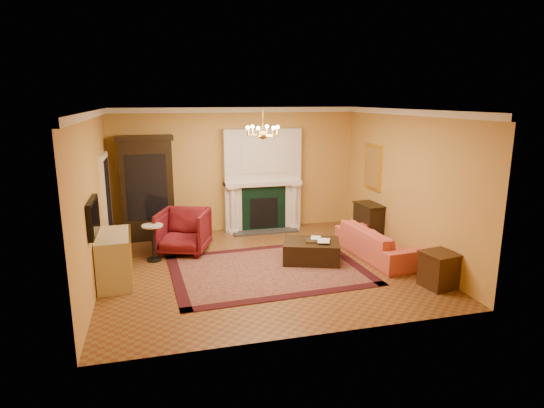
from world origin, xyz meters
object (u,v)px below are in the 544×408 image
object	(u,v)px
coral_sofa	(378,237)
end_table	(439,271)
console_table	(369,222)
leather_ottoman	(311,251)
pedestal_table	(153,240)
china_cabinet	(147,190)
commode	(114,259)
wingback_armchair	(184,229)

from	to	relation	value
coral_sofa	end_table	world-z (taller)	coral_sofa
console_table	leather_ottoman	world-z (taller)	console_table
pedestal_table	coral_sofa	size ratio (longest dim) A/B	0.35
china_cabinet	coral_sofa	size ratio (longest dim) A/B	1.06
pedestal_table	commode	world-z (taller)	commode
end_table	console_table	xyz separation A→B (m)	(0.06, 2.81, 0.11)
china_cabinet	coral_sofa	bearing A→B (deg)	-32.30
china_cabinet	pedestal_table	distance (m)	1.76
console_table	pedestal_table	bearing A→B (deg)	177.00
china_cabinet	wingback_armchair	size ratio (longest dim) A/B	2.25
coral_sofa	leather_ottoman	world-z (taller)	coral_sofa
wingback_armchair	commode	bearing A→B (deg)	-113.00
end_table	console_table	size ratio (longest dim) A/B	0.72
coral_sofa	console_table	distance (m)	1.21
wingback_armchair	end_table	xyz separation A→B (m)	(4.15, -2.98, -0.21)
wingback_armchair	leather_ottoman	xyz separation A→B (m)	(2.43, -1.23, -0.29)
coral_sofa	leather_ottoman	bearing A→B (deg)	81.60
commode	end_table	world-z (taller)	commode
pedestal_table	console_table	bearing A→B (deg)	2.53
wingback_armchair	leather_ottoman	world-z (taller)	wingback_armchair
end_table	console_table	world-z (taller)	console_table
wingback_armchair	coral_sofa	bearing A→B (deg)	1.70
wingback_armchair	pedestal_table	size ratio (longest dim) A/B	1.36
pedestal_table	leather_ottoman	distance (m)	3.18
end_table	china_cabinet	bearing A→B (deg)	139.14
end_table	coral_sofa	bearing A→B (deg)	100.77
coral_sofa	end_table	size ratio (longest dim) A/B	3.64
wingback_armchair	leather_ottoman	distance (m)	2.74
wingback_armchair	pedestal_table	world-z (taller)	wingback_armchair
wingback_armchair	end_table	world-z (taller)	wingback_armchair
coral_sofa	commode	bearing A→B (deg)	85.68
china_cabinet	leather_ottoman	world-z (taller)	china_cabinet
pedestal_table	end_table	xyz separation A→B (m)	(4.78, -2.60, -0.14)
coral_sofa	console_table	size ratio (longest dim) A/B	2.63
leather_ottoman	china_cabinet	bearing A→B (deg)	161.23
pedestal_table	commode	size ratio (longest dim) A/B	0.62
console_table	coral_sofa	bearing A→B (deg)	-113.64
end_table	console_table	bearing A→B (deg)	88.78
commode	coral_sofa	xyz separation A→B (m)	(5.13, 0.05, -0.03)
wingback_armchair	commode	size ratio (longest dim) A/B	0.85
commode	end_table	size ratio (longest dim) A/B	2.03
commode	leather_ottoman	world-z (taller)	commode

